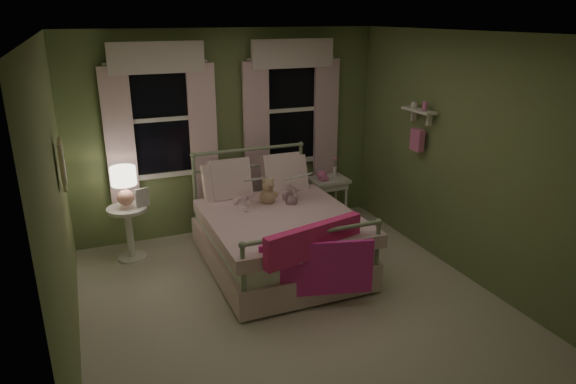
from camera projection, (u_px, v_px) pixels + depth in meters
name	position (u px, v px, depth m)	size (l,w,h in m)	color
room_shell	(292.00, 179.00, 4.77)	(4.20, 4.20, 4.20)	beige
bed	(276.00, 234.00, 5.85)	(1.58, 2.04, 1.18)	white
pink_throw	(315.00, 252.00, 4.88)	(1.09, 0.41, 0.71)	#FB3180
child_left	(240.00, 180.00, 5.94)	(0.26, 0.17, 0.72)	#F7D1DD
child_right	(285.00, 176.00, 6.14)	(0.34, 0.27, 0.70)	#F7D1DD
book_left	(247.00, 184.00, 5.71)	(0.20, 0.27, 0.03)	beige
book_right	(293.00, 182.00, 5.92)	(0.20, 0.27, 0.02)	beige
teddy_bear	(268.00, 193.00, 5.94)	(0.23, 0.19, 0.32)	tan
nightstand_left	(129.00, 226.00, 5.97)	(0.46, 0.46, 0.65)	white
table_lamp	(124.00, 182.00, 5.80)	(0.28, 0.28, 0.46)	#DB9281
book_nightstand	(136.00, 208.00, 5.86)	(0.16, 0.22, 0.02)	beige
nightstand_right	(328.00, 185.00, 6.97)	(0.50, 0.40, 0.64)	white
pink_toy	(322.00, 175.00, 6.87)	(0.14, 0.18, 0.14)	pink
bud_vase	(335.00, 167.00, 6.97)	(0.06, 0.06, 0.28)	white
window_left	(161.00, 114.00, 6.13)	(1.34, 0.13, 1.96)	black
window_right	(292.00, 105.00, 6.74)	(1.34, 0.13, 1.96)	black
wall_shelf	(418.00, 125.00, 5.99)	(0.15, 0.50, 0.60)	white
framed_picture	(62.00, 164.00, 4.53)	(0.03, 0.32, 0.42)	beige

